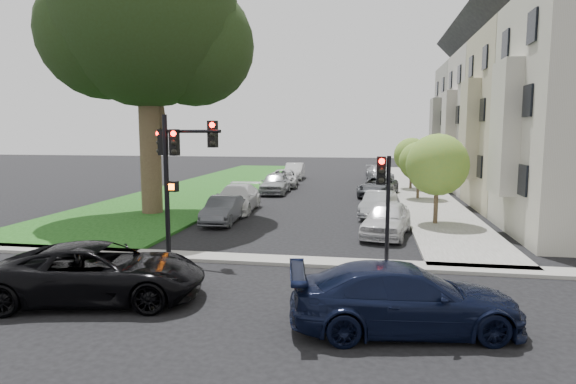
% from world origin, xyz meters
% --- Properties ---
extents(ground, '(140.00, 140.00, 0.00)m').
position_xyz_m(ground, '(0.00, 0.00, 0.00)').
color(ground, black).
rests_on(ground, ground).
extents(grass_strip, '(8.00, 44.00, 0.12)m').
position_xyz_m(grass_strip, '(-9.00, 24.00, 0.06)').
color(grass_strip, '#11360C').
rests_on(grass_strip, ground).
extents(sidewalk_right, '(3.50, 44.00, 0.12)m').
position_xyz_m(sidewalk_right, '(6.75, 24.00, 0.06)').
color(sidewalk_right, slate).
rests_on(sidewalk_right, ground).
extents(sidewalk_cross, '(60.00, 1.00, 0.12)m').
position_xyz_m(sidewalk_cross, '(0.00, 2.00, 0.06)').
color(sidewalk_cross, slate).
rests_on(sidewalk_cross, ground).
extents(house_b, '(7.70, 7.55, 15.97)m').
position_xyz_m(house_b, '(12.45, 15.50, 6.93)').
color(house_b, tan).
rests_on(house_b, ground).
extents(house_c, '(7.70, 7.55, 15.97)m').
position_xyz_m(house_c, '(12.45, 23.00, 6.93)').
color(house_c, '#ADA096').
rests_on(house_c, ground).
extents(house_d, '(7.70, 7.55, 15.97)m').
position_xyz_m(house_d, '(12.45, 30.50, 6.93)').
color(house_d, gray).
rests_on(house_d, ground).
extents(eucalyptus, '(10.57, 9.59, 14.97)m').
position_xyz_m(eucalyptus, '(-8.21, 10.10, 10.22)').
color(eucalyptus, '#2F2219').
rests_on(eucalyptus, ground).
extents(small_tree_a, '(2.85, 2.85, 4.27)m').
position_xyz_m(small_tree_a, '(6.20, 9.47, 2.84)').
color(small_tree_a, '#2F2219').
rests_on(small_tree_a, ground).
extents(small_tree_b, '(2.49, 2.49, 3.74)m').
position_xyz_m(small_tree_b, '(6.20, 18.13, 2.49)').
color(small_tree_b, '#2F2219').
rests_on(small_tree_b, ground).
extents(small_tree_c, '(2.61, 2.61, 3.92)m').
position_xyz_m(small_tree_c, '(6.20, 23.79, 2.61)').
color(small_tree_c, '#2F2219').
rests_on(small_tree_c, ground).
extents(traffic_signal_main, '(2.41, 0.70, 4.93)m').
position_xyz_m(traffic_signal_main, '(-3.41, 2.23, 3.40)').
color(traffic_signal_main, black).
rests_on(traffic_signal_main, ground).
extents(traffic_signal_secondary, '(0.45, 0.36, 3.58)m').
position_xyz_m(traffic_signal_secondary, '(3.62, 2.19, 2.50)').
color(traffic_signal_secondary, black).
rests_on(traffic_signal_secondary, ground).
extents(car_cross_near, '(5.75, 3.52, 1.49)m').
position_xyz_m(car_cross_near, '(-3.67, -2.38, 0.74)').
color(car_cross_near, black).
rests_on(car_cross_near, ground).
extents(car_cross_far, '(5.33, 2.90, 1.46)m').
position_xyz_m(car_cross_far, '(3.96, -3.01, 0.73)').
color(car_cross_far, black).
rests_on(car_cross_far, ground).
extents(car_parked_0, '(2.47, 4.51, 1.46)m').
position_xyz_m(car_parked_0, '(3.88, 6.82, 0.73)').
color(car_parked_0, silver).
rests_on(car_parked_0, ground).
extents(car_parked_1, '(2.11, 4.12, 1.29)m').
position_xyz_m(car_parked_1, '(3.63, 11.52, 0.65)').
color(car_parked_1, '#999BA0').
rests_on(car_parked_1, ground).
extents(car_parked_2, '(3.05, 5.16, 1.35)m').
position_xyz_m(car_parked_2, '(3.72, 19.48, 0.67)').
color(car_parked_2, '#3F4247').
rests_on(car_parked_2, ground).
extents(car_parked_4, '(2.76, 4.86, 1.33)m').
position_xyz_m(car_parked_4, '(3.98, 30.53, 0.66)').
color(car_parked_4, '#999BA0').
rests_on(car_parked_4, ground).
extents(car_parked_5, '(1.52, 3.94, 1.28)m').
position_xyz_m(car_parked_5, '(-3.73, 8.42, 0.64)').
color(car_parked_5, '#3F4247').
rests_on(car_parked_5, ground).
extents(car_parked_6, '(2.33, 5.15, 1.46)m').
position_xyz_m(car_parked_6, '(-4.00, 11.76, 0.73)').
color(car_parked_6, silver).
rests_on(car_parked_6, ground).
extents(car_parked_7, '(1.90, 4.47, 1.51)m').
position_xyz_m(car_parked_7, '(-3.45, 19.74, 0.75)').
color(car_parked_7, '#999BA0').
rests_on(car_parked_7, ground).
extents(car_parked_8, '(2.74, 5.11, 1.37)m').
position_xyz_m(car_parked_8, '(-3.67, 24.14, 0.68)').
color(car_parked_8, silver).
rests_on(car_parked_8, ground).
extents(car_parked_9, '(1.81, 4.58, 1.48)m').
position_xyz_m(car_parked_9, '(-3.76, 30.55, 0.74)').
color(car_parked_9, silver).
rests_on(car_parked_9, ground).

